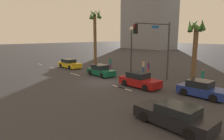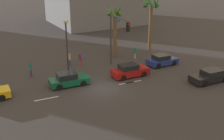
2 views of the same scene
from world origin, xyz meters
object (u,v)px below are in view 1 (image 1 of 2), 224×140
car_4 (139,80)px  palm_tree_0 (196,39)px  palm_tree_1 (95,28)px  pedestrian_3 (110,63)px  traffic_signal (158,42)px  car_2 (202,89)px  pedestrian_1 (203,77)px  car_0 (174,116)px  building_0 (148,21)px  car_3 (101,71)px  pedestrian_0 (143,66)px  streetlamp (131,41)px  pedestrian_2 (148,67)px  car_1 (69,64)px

car_4 → palm_tree_0: (1.82, 7.56, 4.13)m
palm_tree_1 → pedestrian_3: bearing=-16.5°
traffic_signal → car_2: bearing=-14.7°
pedestrian_1 → car_4: bearing=-125.4°
car_2 → pedestrian_1: (-1.71, 3.86, 0.27)m
palm_tree_1 → car_0: bearing=-26.5°
pedestrian_1 → building_0: (-40.94, 41.53, 9.71)m
palm_tree_0 → building_0: (-38.86, 39.46, 5.82)m
car_3 → pedestrian_3: pedestrian_3 is taller
car_0 → pedestrian_0: size_ratio=2.60×
streetlamp → palm_tree_1: palm_tree_1 is taller
car_3 → building_0: building_0 is taller
streetlamp → pedestrian_0: streetlamp is taller
pedestrian_3 → pedestrian_2: bearing=11.8°
car_0 → palm_tree_1: (-23.90, 11.92, 5.87)m
streetlamp → pedestrian_3: (-4.40, -0.03, -3.44)m
car_4 → streetlamp: (-5.80, 4.85, 3.73)m
streetlamp → palm_tree_0: (7.62, 2.71, 0.40)m
car_0 → palm_tree_0: (-5.34, 12.73, 4.17)m
traffic_signal → building_0: (-36.85, 43.87, 6.12)m
car_3 → palm_tree_0: bearing=38.3°
pedestrian_1 → building_0: bearing=134.6°
car_2 → traffic_signal: size_ratio=0.60×
pedestrian_2 → palm_tree_0: (5.62, 1.40, 3.93)m
pedestrian_0 → pedestrian_3: 5.43m
pedestrian_0 → car_3: bearing=-108.2°
car_4 → palm_tree_0: palm_tree_0 is taller
pedestrian_1 → pedestrian_2: 7.73m
car_0 → pedestrian_1: pedestrian_1 is taller
pedestrian_0 → car_0: bearing=-44.0°
car_1 → pedestrian_3: bearing=40.1°
pedestrian_3 → car_4: bearing=-25.3°
car_4 → streetlamp: 8.43m
car_2 → pedestrian_1: bearing=113.9°
car_0 → pedestrian_1: size_ratio=2.68×
pedestrian_2 → traffic_signal: bearing=-39.8°
car_4 → traffic_signal: (-0.19, 3.15, 3.83)m
car_0 → building_0: size_ratio=0.22×
streetlamp → pedestrian_0: 3.97m
car_4 → building_0: building_0 is taller
streetlamp → pedestrian_1: (9.70, 0.64, -3.49)m
streetlamp → palm_tree_0: size_ratio=0.89×
pedestrian_3 → building_0: bearing=122.5°
pedestrian_0 → palm_tree_0: 7.96m
traffic_signal → pedestrian_1: 5.93m
car_3 → palm_tree_1: (-9.66, 6.23, 5.85)m
car_4 → building_0: (-37.04, 47.02, 9.94)m
pedestrian_3 → building_0: (-26.85, 42.20, 9.66)m
palm_tree_0 → palm_tree_1: (-18.56, -0.80, 1.70)m
car_2 → pedestrian_2: bearing=154.3°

